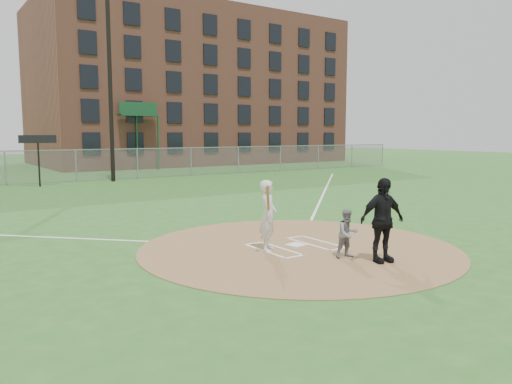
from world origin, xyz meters
TOP-DOWN VIEW (x-y plane):
  - ground at (0.00, 0.00)m, footprint 140.00×140.00m
  - dirt_circle at (0.00, 0.00)m, footprint 8.40×8.40m
  - home_plate at (0.08, 0.21)m, footprint 0.50×0.50m
  - foul_line_first at (9.00, 9.00)m, footprint 17.04×17.04m
  - catcher at (0.29, -1.51)m, footprint 0.64×0.54m
  - umpire at (0.66, -2.25)m, footprint 1.24×0.70m
  - batters_boxes at (0.00, 0.15)m, footprint 2.08×1.88m
  - batter_at_plate at (-0.87, 0.16)m, footprint 0.90×1.05m
  - outfield_fence at (0.00, 22.00)m, footprint 56.08×0.08m
  - brick_warehouse at (16.00, 37.96)m, footprint 30.00×17.17m
  - light_pole at (2.00, 21.00)m, footprint 1.20×0.30m
  - scoreboard_sign at (-2.50, 20.20)m, footprint 2.00×0.10m

SIDE VIEW (x-z plane):
  - ground at x=0.00m, z-range 0.00..0.00m
  - foul_line_first at x=9.00m, z-range 0.00..0.01m
  - dirt_circle at x=0.00m, z-range 0.00..0.02m
  - batters_boxes at x=0.00m, z-range 0.02..0.03m
  - home_plate at x=0.08m, z-range 0.02..0.05m
  - catcher at x=0.29m, z-range 0.02..1.21m
  - batter_at_plate at x=-0.87m, z-range 0.02..1.84m
  - umpire at x=0.66m, z-range 0.02..2.00m
  - outfield_fence at x=0.00m, z-range 0.00..2.03m
  - scoreboard_sign at x=-2.50m, z-range 0.92..3.85m
  - light_pole at x=2.00m, z-range 0.50..12.72m
  - brick_warehouse at x=16.00m, z-range 0.00..15.00m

